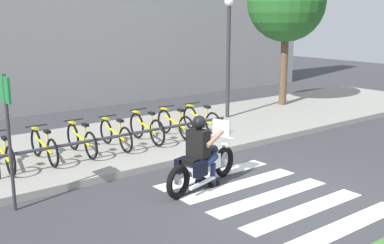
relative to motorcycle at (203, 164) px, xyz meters
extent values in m
plane|color=#38383D|center=(0.83, -1.19, -0.46)|extent=(48.00, 48.00, 0.00)
cube|color=gray|center=(0.83, 3.58, -0.38)|extent=(24.00, 4.40, 0.15)
cube|color=white|center=(0.62, -2.79, -0.45)|extent=(2.80, 0.40, 0.01)
cube|color=white|center=(0.62, -1.99, -0.45)|extent=(2.80, 0.40, 0.01)
cube|color=white|center=(0.62, -1.19, -0.45)|extent=(2.80, 0.40, 0.01)
cube|color=white|center=(0.62, -0.39, -0.45)|extent=(2.80, 0.40, 0.01)
cube|color=white|center=(0.62, 0.41, -0.45)|extent=(2.80, 0.40, 0.01)
torus|color=black|center=(0.73, 0.20, -0.14)|extent=(0.64, 0.28, 0.63)
cylinder|color=silver|center=(0.73, 0.20, -0.14)|extent=(0.14, 0.13, 0.11)
torus|color=black|center=(-0.75, -0.20, -0.14)|extent=(0.64, 0.28, 0.63)
cylinder|color=silver|center=(-0.75, -0.20, -0.14)|extent=(0.14, 0.13, 0.11)
cube|color=silver|center=(-0.01, 0.00, 0.00)|extent=(0.89, 0.49, 0.28)
ellipsoid|color=black|center=(0.19, 0.06, 0.22)|extent=(0.58, 0.41, 0.22)
cube|color=black|center=(-0.21, -0.06, 0.15)|extent=(0.61, 0.42, 0.10)
cube|color=black|center=(-0.43, 0.11, 0.04)|extent=(0.34, 0.20, 0.28)
cube|color=black|center=(-0.32, -0.31, 0.04)|extent=(0.34, 0.20, 0.28)
cylinder|color=silver|center=(0.58, 0.16, 0.42)|extent=(0.19, 0.61, 0.03)
sphere|color=white|center=(0.78, 0.22, 0.22)|extent=(0.18, 0.18, 0.18)
cube|color=silver|center=(0.61, 0.17, 0.60)|extent=(0.14, 0.40, 0.32)
cylinder|color=silver|center=(-0.21, -0.24, -0.27)|extent=(0.75, 0.28, 0.08)
cube|color=black|center=(-0.16, -0.04, 0.45)|extent=(0.36, 0.45, 0.52)
sphere|color=black|center=(-0.13, -0.03, 0.85)|extent=(0.26, 0.26, 0.26)
cylinder|color=#9E7051|center=(0.01, 0.23, 0.53)|extent=(0.52, 0.22, 0.26)
cylinder|color=#9E7051|center=(0.12, -0.19, 0.53)|extent=(0.52, 0.22, 0.26)
cylinder|color=#1E284C|center=(-0.05, 0.16, 0.09)|extent=(0.46, 0.25, 0.24)
cylinder|color=#1E284C|center=(0.06, 0.19, -0.23)|extent=(0.11, 0.11, 0.46)
cube|color=black|center=(0.10, 0.20, -0.42)|extent=(0.26, 0.16, 0.08)
cylinder|color=#1E284C|center=(0.03, -0.15, 0.09)|extent=(0.46, 0.25, 0.24)
cylinder|color=#1E284C|center=(0.15, -0.12, -0.23)|extent=(0.11, 0.11, 0.46)
cube|color=black|center=(0.19, -0.11, -0.42)|extent=(0.26, 0.16, 0.08)
torus|color=black|center=(-2.88, 2.44, 0.01)|extent=(0.07, 0.62, 0.62)
cylinder|color=gold|center=(-2.87, 2.99, 0.07)|extent=(0.09, 0.98, 0.26)
cylinder|color=gold|center=(-2.88, 2.72, 0.23)|extent=(0.04, 0.04, 0.38)
cube|color=black|center=(-2.88, 2.72, 0.42)|extent=(0.11, 0.20, 0.06)
torus|color=black|center=(-1.98, 3.50, 0.01)|extent=(0.07, 0.62, 0.62)
torus|color=black|center=(-2.01, 2.48, 0.01)|extent=(0.07, 0.62, 0.62)
cylinder|color=gold|center=(-1.99, 2.99, 0.07)|extent=(0.08, 0.91, 0.25)
cylinder|color=gold|center=(-2.00, 2.74, 0.23)|extent=(0.04, 0.04, 0.38)
cube|color=black|center=(-2.00, 2.74, 0.42)|extent=(0.11, 0.20, 0.06)
cylinder|color=black|center=(-1.98, 3.40, 0.42)|extent=(0.48, 0.04, 0.03)
cube|color=gold|center=(-1.98, 3.50, 0.34)|extent=(0.09, 0.28, 0.04)
torus|color=black|center=(-1.10, 3.48, 0.02)|extent=(0.07, 0.63, 0.63)
torus|color=black|center=(-1.13, 2.50, 0.02)|extent=(0.07, 0.63, 0.63)
cylinder|color=gold|center=(-1.12, 2.99, 0.08)|extent=(0.08, 0.87, 0.24)
cylinder|color=gold|center=(-1.12, 2.75, 0.24)|extent=(0.04, 0.04, 0.39)
cube|color=black|center=(-1.12, 2.75, 0.43)|extent=(0.11, 0.20, 0.06)
cylinder|color=black|center=(-1.11, 3.38, 0.43)|extent=(0.48, 0.04, 0.03)
cube|color=gold|center=(-1.10, 3.48, 0.36)|extent=(0.09, 0.28, 0.04)
torus|color=black|center=(-0.23, 3.49, 0.01)|extent=(0.07, 0.61, 0.61)
torus|color=black|center=(-0.25, 2.50, 0.01)|extent=(0.07, 0.61, 0.61)
cylinder|color=gold|center=(-0.24, 2.99, 0.07)|extent=(0.08, 0.89, 0.24)
cylinder|color=gold|center=(-0.25, 2.74, 0.22)|extent=(0.04, 0.04, 0.38)
cube|color=black|center=(-0.25, 2.74, 0.41)|extent=(0.11, 0.20, 0.06)
cylinder|color=black|center=(-0.23, 3.39, 0.41)|extent=(0.48, 0.04, 0.03)
cube|color=gold|center=(-0.23, 3.49, 0.34)|extent=(0.09, 0.28, 0.04)
torus|color=black|center=(0.65, 3.48, 0.03)|extent=(0.07, 0.67, 0.67)
torus|color=black|center=(0.63, 2.50, 0.03)|extent=(0.07, 0.67, 0.67)
cylinder|color=gold|center=(0.64, 2.99, 0.10)|extent=(0.08, 0.87, 0.24)
cylinder|color=gold|center=(0.63, 2.75, 0.27)|extent=(0.04, 0.04, 0.41)
cube|color=black|center=(0.63, 2.75, 0.47)|extent=(0.11, 0.20, 0.06)
cylinder|color=black|center=(0.65, 3.38, 0.47)|extent=(0.48, 0.04, 0.03)
cube|color=gold|center=(0.65, 3.48, 0.39)|extent=(0.09, 0.28, 0.04)
torus|color=black|center=(1.53, 3.49, 0.02)|extent=(0.07, 0.64, 0.64)
torus|color=black|center=(1.50, 2.49, 0.02)|extent=(0.07, 0.64, 0.64)
cylinder|color=gold|center=(1.51, 2.99, 0.08)|extent=(0.08, 0.90, 0.25)
cylinder|color=gold|center=(1.51, 2.74, 0.25)|extent=(0.04, 0.04, 0.39)
cube|color=black|center=(1.51, 2.74, 0.44)|extent=(0.11, 0.20, 0.06)
cylinder|color=black|center=(1.52, 3.39, 0.44)|extent=(0.48, 0.04, 0.03)
cube|color=gold|center=(1.53, 3.49, 0.37)|extent=(0.09, 0.28, 0.04)
torus|color=black|center=(2.40, 3.50, 0.01)|extent=(0.07, 0.63, 0.63)
torus|color=black|center=(2.38, 2.48, 0.01)|extent=(0.07, 0.63, 0.63)
cylinder|color=gold|center=(2.39, 2.99, 0.08)|extent=(0.08, 0.91, 0.25)
cylinder|color=gold|center=(2.38, 2.74, 0.23)|extent=(0.04, 0.04, 0.38)
cube|color=black|center=(2.38, 2.74, 0.43)|extent=(0.11, 0.20, 0.06)
cylinder|color=black|center=(2.40, 3.40, 0.43)|extent=(0.48, 0.04, 0.03)
cube|color=gold|center=(2.40, 3.50, 0.35)|extent=(0.09, 0.28, 0.04)
cylinder|color=#333338|center=(-0.24, 2.44, 0.14)|extent=(5.86, 0.07, 0.07)
cylinder|color=#333338|center=(2.64, 2.44, -0.08)|extent=(0.06, 0.06, 0.45)
cylinder|color=#2D2D33|center=(4.25, 3.98, 1.31)|extent=(0.12, 0.12, 3.53)
sphere|color=white|center=(4.25, 3.98, 3.19)|extent=(0.28, 0.28, 0.28)
cylinder|color=#2D2D33|center=(-3.28, 1.08, 0.71)|extent=(0.06, 0.06, 2.34)
cube|color=#197233|center=(-3.28, 1.08, 1.64)|extent=(0.04, 0.44, 0.44)
cylinder|color=brown|center=(7.24, 4.38, 0.92)|extent=(0.26, 0.26, 2.75)
sphere|color=#235B23|center=(7.24, 4.38, 3.23)|extent=(2.67, 2.67, 2.67)
camera|label=1|loc=(-5.64, -6.84, 2.82)|focal=44.94mm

